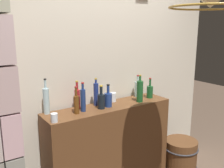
# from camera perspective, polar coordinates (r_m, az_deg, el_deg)

# --- Properties ---
(panelled_rear_partition) EXTENTS (3.36, 0.15, 2.82)m
(panelled_rear_partition) POSITION_cam_1_polar(r_m,az_deg,el_deg) (2.84, -3.46, 4.93)
(panelled_rear_partition) COLOR beige
(panelled_rear_partition) RESTS_ON ground
(bar_shelf_unit) EXTENTS (1.45, 0.36, 1.05)m
(bar_shelf_unit) POSITION_cam_1_polar(r_m,az_deg,el_deg) (2.93, -0.57, -14.72)
(bar_shelf_unit) COLOR brown
(bar_shelf_unit) RESTS_ON ground
(liquor_bottle_mezcal) EXTENTS (0.05, 0.05, 0.30)m
(liquor_bottle_mezcal) POSITION_cam_1_polar(r_m,az_deg,el_deg) (2.54, -6.56, -3.49)
(liquor_bottle_mezcal) COLOR navy
(liquor_bottle_mezcal) RESTS_ON bar_shelf_unit
(liquor_bottle_bourbon) EXTENTS (0.08, 0.08, 0.25)m
(liquor_bottle_bourbon) POSITION_cam_1_polar(r_m,az_deg,el_deg) (2.62, -2.46, -3.71)
(liquor_bottle_bourbon) COLOR black
(liquor_bottle_bourbon) RESTS_ON bar_shelf_unit
(liquor_bottle_whiskey) EXTENTS (0.08, 0.08, 0.24)m
(liquor_bottle_whiskey) POSITION_cam_1_polar(r_m,az_deg,el_deg) (2.68, -0.87, -3.42)
(liquor_bottle_whiskey) COLOR navy
(liquor_bottle_whiskey) RESTS_ON bar_shelf_unit
(liquor_bottle_scotch) EXTENTS (0.05, 0.05, 0.30)m
(liquor_bottle_scotch) POSITION_cam_1_polar(r_m,az_deg,el_deg) (2.72, -3.62, -2.22)
(liquor_bottle_scotch) COLOR navy
(liquor_bottle_scotch) RESTS_ON bar_shelf_unit
(liquor_bottle_amaro) EXTENTS (0.06, 0.06, 0.35)m
(liquor_bottle_amaro) POSITION_cam_1_polar(r_m,az_deg,el_deg) (2.53, -14.62, -3.57)
(liquor_bottle_amaro) COLOR #A8C9D0
(liquor_bottle_amaro) RESTS_ON bar_shelf_unit
(liquor_bottle_sherry) EXTENTS (0.07, 0.07, 0.24)m
(liquor_bottle_sherry) POSITION_cam_1_polar(r_m,az_deg,el_deg) (3.04, 8.53, -1.64)
(liquor_bottle_sherry) COLOR #184E22
(liquor_bottle_sherry) RESTS_ON bar_shelf_unit
(liquor_bottle_vermouth) EXTENTS (0.05, 0.05, 0.27)m
(liquor_bottle_vermouth) POSITION_cam_1_polar(r_m,az_deg,el_deg) (2.48, -8.04, -4.39)
(liquor_bottle_vermouth) COLOR brown
(liquor_bottle_vermouth) RESTS_ON bar_shelf_unit
(liquor_bottle_gin) EXTENTS (0.06, 0.06, 0.29)m
(liquor_bottle_gin) POSITION_cam_1_polar(r_m,az_deg,el_deg) (2.64, -7.83, -3.14)
(liquor_bottle_gin) COLOR #A41F24
(liquor_bottle_gin) RESTS_ON bar_shelf_unit
(liquor_bottle_brandy) EXTENTS (0.07, 0.07, 0.26)m
(liquor_bottle_brandy) POSITION_cam_1_polar(r_m,az_deg,el_deg) (3.08, 5.78, -1.05)
(liquor_bottle_brandy) COLOR #A0C9C6
(liquor_bottle_brandy) RESTS_ON bar_shelf_unit
(liquor_bottle_vodka) EXTENTS (0.07, 0.07, 0.31)m
(liquor_bottle_vodka) POSITION_cam_1_polar(r_m,az_deg,el_deg) (2.86, 6.29, -1.58)
(liquor_bottle_vodka) COLOR #194F23
(liquor_bottle_vodka) RESTS_ON bar_shelf_unit
(glass_tumbler_rocks) EXTENTS (0.07, 0.07, 0.10)m
(glass_tumbler_rocks) POSITION_cam_1_polar(r_m,az_deg,el_deg) (2.87, 0.21, -2.98)
(glass_tumbler_rocks) COLOR silver
(glass_tumbler_rocks) RESTS_ON bar_shelf_unit
(glass_tumbler_highball) EXTENTS (0.06, 0.06, 0.08)m
(glass_tumbler_highball) POSITION_cam_1_polar(r_m,az_deg,el_deg) (2.33, -12.90, -7.44)
(glass_tumbler_highball) COLOR silver
(glass_tumbler_highball) RESTS_ON bar_shelf_unit
(wooden_barrel) EXTENTS (0.44, 0.44, 0.46)m
(wooden_barrel) POSITION_cam_1_polar(r_m,az_deg,el_deg) (3.52, 15.17, -15.60)
(wooden_barrel) COLOR brown
(wooden_barrel) RESTS_ON ground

